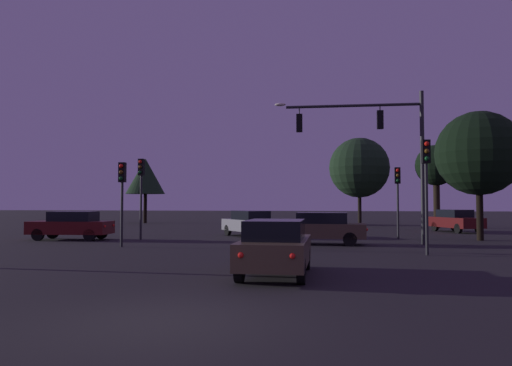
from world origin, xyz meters
The scene contains 15 objects.
ground_plane centered at (0.00, 24.50, 0.00)m, with size 168.00×168.00×0.00m, color black.
traffic_signal_mast_arm centered at (5.20, 15.97, 5.09)m, with size 7.23×0.48×7.39m.
traffic_light_corner_left centered at (6.52, 19.29, 2.81)m, with size 0.31×0.35×3.94m.
traffic_light_corner_right centered at (-6.47, 12.57, 2.72)m, with size 0.31×0.36×3.81m.
traffic_light_median centered at (6.44, 11.17, 3.11)m, with size 0.32×0.36×4.40m.
traffic_light_far_side centered at (-7.27, 16.71, 3.09)m, with size 0.32×0.36×4.37m.
car_nearside_lane centered at (1.31, 5.27, 0.79)m, with size 1.75×4.05×1.52m.
car_crossing_left centered at (2.32, 15.26, 0.79)m, with size 4.48×1.84×1.52m.
car_crossing_right centered at (-10.91, 16.06, 0.79)m, with size 4.40×2.03×1.52m.
car_far_lane centered at (11.29, 26.26, 0.79)m, with size 2.97×4.35×1.52m.
car_parked_lot centered at (-1.86, 20.01, 0.79)m, with size 3.88×4.34×1.52m.
tree_behind_sign centered at (-15.02, 36.71, 4.57)m, with size 3.80×3.80×6.33m.
tree_left_far centered at (11.23, 31.59, 4.89)m, with size 3.24×3.24×6.59m.
tree_center_horizon centered at (5.43, 34.32, 5.03)m, with size 5.20×5.20×7.64m.
tree_right_cluster centered at (10.63, 18.84, 4.60)m, with size 4.46×4.46×6.84m.
Camera 1 is at (2.73, -7.66, 1.99)m, focal length 33.30 mm.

